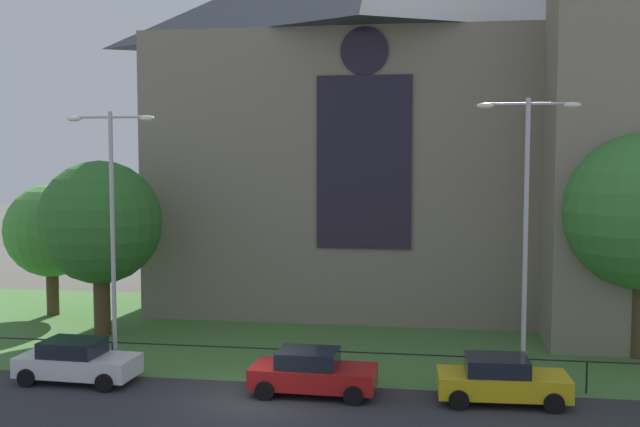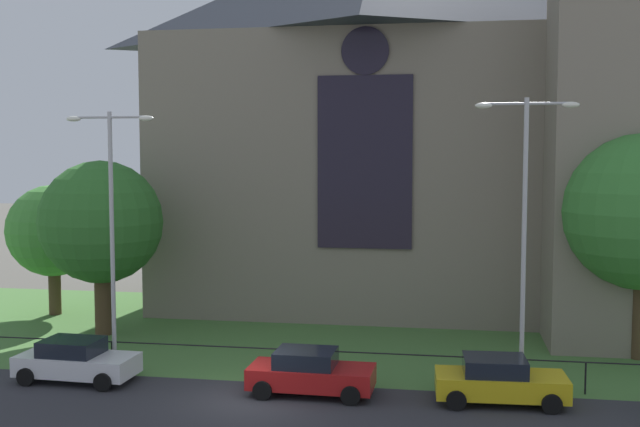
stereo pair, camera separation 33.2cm
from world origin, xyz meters
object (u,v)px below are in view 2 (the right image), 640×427
streetlamp_near (112,211)px  parked_car_yellow (499,381)px  tree_left_near (101,223)px  tree_left_far (53,231)px  streetlamp_far (525,212)px  church_building (391,112)px  parked_car_red (310,372)px  parked_car_white (76,361)px

streetlamp_near → parked_car_yellow: size_ratio=2.25×
tree_left_near → tree_left_far: size_ratio=1.19×
streetlamp_near → streetlamp_far: (14.71, -0.00, 0.18)m
church_building → tree_left_near: (-12.14, -8.97, -5.22)m
streetlamp_far → parked_car_yellow: (-0.81, -1.31, -5.43)m
parked_car_yellow → streetlamp_far: bearing=55.3°
streetlamp_near → parked_car_red: size_ratio=2.27×
parked_car_red → tree_left_far: bearing=146.3°
streetlamp_near → tree_left_near: bearing=119.0°
church_building → parked_car_white: size_ratio=6.08×
tree_left_near → streetlamp_far: bearing=-17.1°
parked_car_yellow → parked_car_red: bearing=178.2°
tree_left_far → parked_car_yellow: size_ratio=1.53×
streetlamp_far → parked_car_red: streetlamp_far is taller
streetlamp_far → church_building: bearing=111.2°
tree_left_near → streetlamp_far: streetlamp_far is taller
tree_left_near → tree_left_far: (-4.33, 3.66, -0.82)m
streetlamp_near → parked_car_white: streetlamp_near is taller
tree_left_far → parked_car_white: size_ratio=1.53×
streetlamp_far → parked_car_yellow: 5.65m
streetlamp_near → parked_car_yellow: streetlamp_near is taller
church_building → parked_car_yellow: (4.78, -15.74, -9.53)m
tree_left_far → streetlamp_near: streetlamp_near is taller
church_building → parked_car_red: church_building is taller
parked_car_red → church_building: bearing=86.1°
tree_left_far → church_building: bearing=17.9°
church_building → parked_car_white: 20.95m
tree_left_near → parked_car_white: size_ratio=1.83×
parked_car_yellow → tree_left_far: bearing=151.1°
streetlamp_near → parked_car_white: 5.49m
church_building → parked_car_white: bearing=-122.3°
parked_car_white → parked_car_red: bearing=2.0°
streetlamp_far → tree_left_far: bearing=157.5°
parked_car_red → parked_car_yellow: bearing=2.4°
tree_left_near → parked_car_white: tree_left_near is taller
church_building → tree_left_near: bearing=-143.6°
streetlamp_far → streetlamp_near: bearing=180.0°
tree_left_near → streetlamp_far: (17.74, -5.46, 1.13)m
tree_left_far → parked_car_yellow: tree_left_far is taller
tree_left_far → streetlamp_far: (22.07, -9.13, 1.95)m
church_building → streetlamp_near: (-9.12, -14.43, -4.27)m
tree_left_near → parked_car_red: bearing=-32.8°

